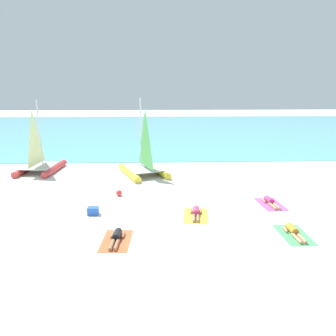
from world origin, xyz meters
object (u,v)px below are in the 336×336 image
towel_leftmost (116,241)px  beach_ball (119,193)px  sailboat_yellow (144,164)px  sunbather_leftmost (117,237)px  sailboat_red (39,162)px  towel_center_left (196,216)px  sunbather_center_right (293,231)px  sunbather_center_left (196,213)px  sunbather_rightmost (270,201)px  cooler_box (93,211)px  towel_rightmost (271,204)px  towel_center_right (294,235)px

towel_leftmost → beach_ball: size_ratio=5.65×
sailboat_yellow → sunbather_leftmost: sailboat_yellow is taller
sailboat_red → towel_center_left: sailboat_red is taller
towel_center_left → sunbather_center_right: size_ratio=1.22×
sunbather_center_left → beach_ball: size_ratio=4.66×
sunbather_rightmost → cooler_box: (-8.75, -1.04, 0.05)m
sailboat_red → beach_ball: sailboat_red is taller
sailboat_red → sunbather_center_left: sailboat_red is taller
sailboat_yellow → towel_center_left: 7.73m
sailboat_red → towel_center_left: 12.95m
towel_rightmost → beach_ball: beach_ball is taller
towel_leftmost → cooler_box: cooler_box is taller
sunbather_center_left → towel_center_right: (3.69, -2.18, -0.13)m
cooler_box → sailboat_red: bearing=123.0°
sailboat_yellow → towel_rightmost: bearing=-62.9°
sailboat_yellow → sunbather_rightmost: size_ratio=3.25×
sunbather_leftmost → towel_rightmost: (7.36, 3.59, -0.13)m
sunbather_leftmost → beach_ball: beach_ball is taller
towel_rightmost → sailboat_yellow: bearing=138.2°
towel_rightmost → towel_center_right: bearing=-94.6°
sunbather_leftmost → sunbather_center_left: bearing=37.5°
towel_center_left → towel_rightmost: same height
sunbather_rightmost → beach_ball: bearing=165.1°
towel_center_right → cooler_box: bearing=163.8°
towel_leftmost → towel_center_left: (3.39, 2.34, 0.00)m
towel_center_left → beach_ball: (-3.85, 2.92, 0.16)m
sailboat_red → sunbather_rightmost: size_ratio=3.14×
towel_rightmost → beach_ball: 7.99m
sailboat_yellow → towel_leftmost: sailboat_yellow is taller
sunbather_center_right → sailboat_red: bearing=142.1°
sailboat_yellow → sunbather_leftmost: 9.55m
sunbather_center_right → towel_rightmost: bearing=84.5°
towel_center_left → cooler_box: cooler_box is taller
sailboat_red → sunbather_leftmost: size_ratio=3.14×
sailboat_yellow → towel_center_right: (6.33, -9.34, -0.75)m
towel_rightmost → cooler_box: (-8.75, -0.98, 0.17)m
towel_rightmost → sunbather_rightmost: bearing=93.8°
sailboat_red → cooler_box: size_ratio=9.85×
towel_leftmost → sunbather_leftmost: size_ratio=1.21×
sunbather_center_right → sunbather_rightmost: bearing=84.6°
sailboat_red → sunbather_center_right: sailboat_red is taller
beach_ball → towel_center_right: bearing=-33.7°
sunbather_center_left → sunbather_center_right: size_ratio=1.00×
towel_center_left → cooler_box: size_ratio=3.80×
sailboat_yellow → sunbather_center_right: size_ratio=3.26×
sailboat_red → sunbather_center_left: 12.91m
sunbather_leftmost → towel_leftmost: bearing=-90.0°
towel_center_left → towel_center_right: (3.70, -2.11, 0.00)m
towel_center_left → sailboat_red: bearing=140.2°
towel_rightmost → sunbather_leftmost: bearing=-154.0°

